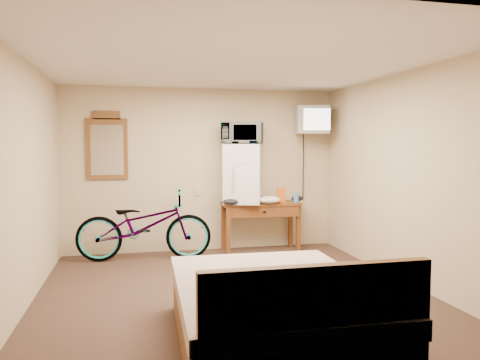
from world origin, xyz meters
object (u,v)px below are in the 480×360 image
at_px(desk, 261,211).
at_px(bed, 275,312).
at_px(blue_cup, 296,198).
at_px(wall_mirror, 107,146).
at_px(mini_fridge, 242,174).
at_px(bicycle, 144,225).
at_px(crt_television, 312,120).
at_px(microwave, 242,133).

relative_size(desk, bed, 0.59).
height_order(blue_cup, wall_mirror, wall_mirror).
xyz_separation_m(blue_cup, wall_mirror, (-2.82, 0.35, 0.79)).
xyz_separation_m(mini_fridge, blue_cup, (0.83, -0.10, -0.38)).
bearing_deg(desk, bicycle, -173.91).
bearing_deg(blue_cup, bed, -112.39).
distance_m(bicycle, bed, 3.33).
height_order(mini_fridge, crt_television, crt_television).
bearing_deg(desk, mini_fridge, 175.00).
distance_m(desk, crt_television, 1.63).
relative_size(microwave, wall_mirror, 0.59).
relative_size(mini_fridge, bicycle, 0.48).
xyz_separation_m(desk, crt_television, (0.82, 0.02, 1.41)).
relative_size(blue_cup, wall_mirror, 0.14).
distance_m(microwave, crt_television, 1.13).
bearing_deg(blue_cup, desk, 171.57).
bearing_deg(bicycle, microwave, -77.06).
xyz_separation_m(blue_cup, bicycle, (-2.31, -0.11, -0.33)).
bearing_deg(wall_mirror, desk, -6.71).
distance_m(desk, bicycle, 1.79).
xyz_separation_m(desk, blue_cup, (0.54, -0.08, 0.21)).
height_order(microwave, crt_television, crt_television).
bearing_deg(blue_cup, bicycle, -177.27).
relative_size(wall_mirror, bicycle, 0.53).
bearing_deg(mini_fridge, bed, -98.88).
xyz_separation_m(microwave, crt_television, (1.11, -0.01, 0.21)).
xyz_separation_m(blue_cup, crt_television, (0.29, 0.10, 1.20)).
height_order(desk, microwave, microwave).
xyz_separation_m(microwave, bed, (-0.53, -3.40, -1.52)).
xyz_separation_m(mini_fridge, bed, (-0.53, -3.40, -0.91)).
bearing_deg(bicycle, crt_television, -80.76).
bearing_deg(wall_mirror, bicycle, -42.06).
xyz_separation_m(desk, wall_mirror, (-2.29, 0.27, 1.00)).
distance_m(mini_fridge, wall_mirror, 2.05).
bearing_deg(microwave, bed, -77.95).
bearing_deg(desk, wall_mirror, 173.29).
xyz_separation_m(desk, bicycle, (-1.78, -0.19, -0.12)).
bearing_deg(crt_television, bicycle, -175.45).
height_order(microwave, bed, microwave).
bearing_deg(mini_fridge, microwave, 56.23).
relative_size(microwave, bed, 0.28).
height_order(desk, bicycle, bicycle).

